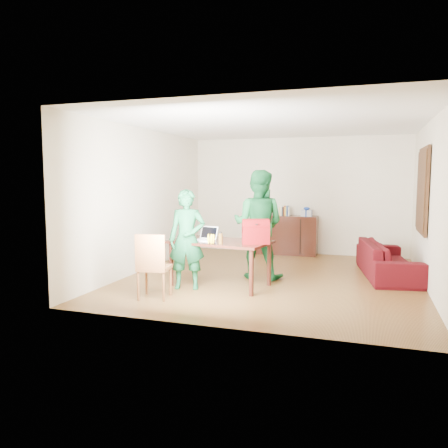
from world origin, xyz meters
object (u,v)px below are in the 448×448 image
(table, at_px, (220,246))
(person_far, at_px, (258,224))
(red_bag, at_px, (256,234))
(sofa, at_px, (388,259))
(chair, at_px, (154,279))
(laptop, at_px, (204,238))
(person_near, at_px, (187,239))
(bottle, at_px, (221,238))

(table, bearing_deg, person_far, 68.02)
(red_bag, height_order, sofa, red_bag)
(chair, distance_m, laptop, 1.15)
(laptop, bearing_deg, chair, -100.57)
(chair, height_order, person_near, person_near)
(person_near, xyz_separation_m, red_bag, (1.07, 0.21, 0.10))
(bottle, relative_size, sofa, 0.09)
(table, bearing_deg, bottle, -61.37)
(person_near, relative_size, person_far, 0.83)
(chair, relative_size, red_bag, 2.35)
(table, distance_m, sofa, 3.11)
(table, bearing_deg, laptop, -150.70)
(person_near, xyz_separation_m, bottle, (0.56, 0.01, 0.04))
(bottle, bearing_deg, table, 109.93)
(table, height_order, person_near, person_near)
(laptop, bearing_deg, person_far, 64.75)
(person_near, relative_size, red_bag, 3.86)
(bottle, xyz_separation_m, sofa, (2.53, 1.92, -0.53))
(laptop, height_order, sofa, laptop)
(chair, bearing_deg, laptop, 56.00)
(table, height_order, person_far, person_far)
(person_far, relative_size, laptop, 5.16)
(table, distance_m, laptop, 0.30)
(table, distance_m, person_near, 0.58)
(chair, height_order, sofa, chair)
(person_near, xyz_separation_m, sofa, (3.09, 1.93, -0.49))
(table, xyz_separation_m, person_near, (-0.44, -0.34, 0.14))
(table, xyz_separation_m, person_far, (0.45, 0.76, 0.30))
(table, distance_m, bottle, 0.40)
(red_bag, relative_size, sofa, 0.20)
(person_near, bearing_deg, laptop, 37.64)
(person_far, height_order, sofa, person_far)
(table, relative_size, person_near, 1.07)
(chair, relative_size, person_near, 0.61)
(chair, relative_size, laptop, 2.62)
(bottle, relative_size, red_bag, 0.45)
(bottle, bearing_deg, red_bag, 21.54)
(laptop, bearing_deg, person_near, -113.46)
(laptop, relative_size, bottle, 1.98)
(sofa, bearing_deg, person_near, 112.73)
(person_near, relative_size, sofa, 0.76)
(chair, distance_m, bottle, 1.20)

